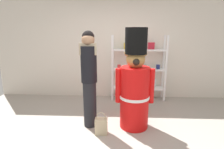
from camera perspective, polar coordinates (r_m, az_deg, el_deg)
name	(u,v)px	position (r m, az deg, el deg)	size (l,w,h in m)	color
ground_plane	(112,141)	(3.15, -0.09, -20.31)	(6.40, 6.40, 0.00)	#9E9389
back_wall	(116,49)	(4.84, 1.18, 8.08)	(6.40, 0.12, 2.60)	silver
merchandise_shelf	(138,67)	(4.71, 8.29, 2.20)	(1.38, 0.35, 1.66)	white
teddy_bear_guard	(135,86)	(3.29, 7.19, -3.65)	(0.70, 0.54, 1.81)	red
person_shopper	(89,76)	(3.27, -7.21, -0.57)	(0.30, 0.28, 1.76)	black
shopping_bag	(101,126)	(3.27, -3.42, -15.86)	(0.21, 0.13, 0.41)	#C1AD89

